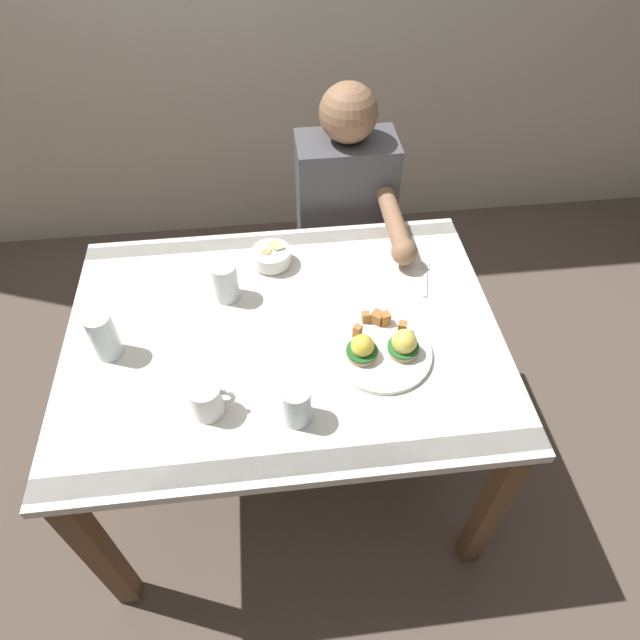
# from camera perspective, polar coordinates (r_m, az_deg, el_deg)

# --- Properties ---
(ground_plane) EXTENTS (6.00, 6.00, 0.00)m
(ground_plane) POSITION_cam_1_polar(r_m,az_deg,el_deg) (2.15, -2.78, -14.33)
(ground_plane) COLOR brown
(dining_table) EXTENTS (1.20, 0.90, 0.74)m
(dining_table) POSITION_cam_1_polar(r_m,az_deg,el_deg) (1.62, -3.58, -3.78)
(dining_table) COLOR white
(dining_table) RESTS_ON ground_plane
(eggs_benedict_plate) EXTENTS (0.27, 0.27, 0.09)m
(eggs_benedict_plate) POSITION_cam_1_polar(r_m,az_deg,el_deg) (1.48, 6.45, -2.89)
(eggs_benedict_plate) COLOR white
(eggs_benedict_plate) RESTS_ON dining_table
(fruit_bowl) EXTENTS (0.12, 0.12, 0.06)m
(fruit_bowl) POSITION_cam_1_polar(r_m,az_deg,el_deg) (1.72, -4.99, 6.54)
(fruit_bowl) COLOR white
(fruit_bowl) RESTS_ON dining_table
(coffee_mug) EXTENTS (0.11, 0.08, 0.09)m
(coffee_mug) POSITION_cam_1_polar(r_m,az_deg,el_deg) (1.37, -11.53, -7.96)
(coffee_mug) COLOR white
(coffee_mug) RESTS_ON dining_table
(fork) EXTENTS (0.06, 0.15, 0.00)m
(fork) POSITION_cam_1_polar(r_m,az_deg,el_deg) (1.72, 10.77, 4.42)
(fork) COLOR silver
(fork) RESTS_ON dining_table
(water_glass_near) EXTENTS (0.08, 0.08, 0.12)m
(water_glass_near) POSITION_cam_1_polar(r_m,az_deg,el_deg) (1.62, -9.70, 3.74)
(water_glass_near) COLOR silver
(water_glass_near) RESTS_ON dining_table
(water_glass_far) EXTENTS (0.07, 0.07, 0.11)m
(water_glass_far) POSITION_cam_1_polar(r_m,az_deg,el_deg) (1.33, -2.43, -8.81)
(water_glass_far) COLOR silver
(water_glass_far) RESTS_ON dining_table
(water_glass_extra) EXTENTS (0.07, 0.07, 0.14)m
(water_glass_extra) POSITION_cam_1_polar(r_m,az_deg,el_deg) (1.55, -21.29, -1.68)
(water_glass_extra) COLOR silver
(water_glass_extra) RESTS_ON dining_table
(diner_person) EXTENTS (0.34, 0.54, 1.14)m
(diner_person) POSITION_cam_1_polar(r_m,az_deg,el_deg) (2.06, 2.74, 10.32)
(diner_person) COLOR #33333D
(diner_person) RESTS_ON ground_plane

